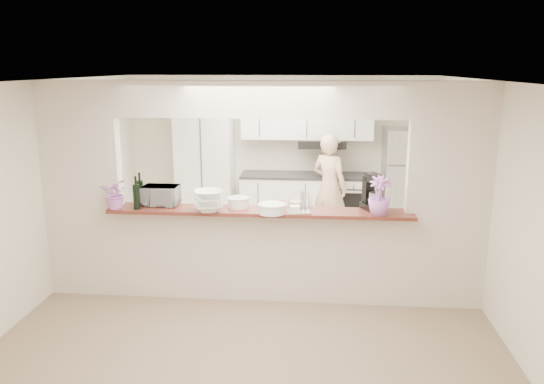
# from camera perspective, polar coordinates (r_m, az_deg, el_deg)

# --- Properties ---
(floor) EXTENTS (6.00, 6.00, 0.00)m
(floor) POSITION_cam_1_polar(r_m,az_deg,el_deg) (6.33, -1.24, -11.33)
(floor) COLOR gray
(floor) RESTS_ON ground
(tile_overlay) EXTENTS (5.00, 2.90, 0.01)m
(tile_overlay) POSITION_cam_1_polar(r_m,az_deg,el_deg) (7.76, 0.01, -6.51)
(tile_overlay) COLOR beige
(tile_overlay) RESTS_ON floor
(partition) EXTENTS (5.00, 0.15, 2.50)m
(partition) POSITION_cam_1_polar(r_m,az_deg,el_deg) (5.87, -1.31, 1.93)
(partition) COLOR beige
(partition) RESTS_ON floor
(bar_counter) EXTENTS (3.40, 0.38, 1.09)m
(bar_counter) POSITION_cam_1_polar(r_m,az_deg,el_deg) (6.11, -1.27, -6.44)
(bar_counter) COLOR beige
(bar_counter) RESTS_ON floor
(kitchen_cabinets) EXTENTS (3.15, 0.62, 2.25)m
(kitchen_cabinets) POSITION_cam_1_polar(r_m,az_deg,el_deg) (8.64, -0.53, 2.25)
(kitchen_cabinets) COLOR white
(kitchen_cabinets) RESTS_ON floor
(refrigerator) EXTENTS (0.75, 0.70, 1.70)m
(refrigerator) POSITION_cam_1_polar(r_m,az_deg,el_deg) (8.67, 14.30, 1.03)
(refrigerator) COLOR #ACACB1
(refrigerator) RESTS_ON floor
(flower_left) EXTENTS (0.35, 0.31, 0.35)m
(flower_left) POSITION_cam_1_polar(r_m,az_deg,el_deg) (6.16, -16.43, -0.13)
(flower_left) COLOR #ED7DD8
(flower_left) RESTS_ON bar_counter
(wine_bottle_a) EXTENTS (0.07, 0.07, 0.37)m
(wine_bottle_a) POSITION_cam_1_polar(r_m,az_deg,el_deg) (6.29, -14.00, 0.03)
(wine_bottle_a) COLOR black
(wine_bottle_a) RESTS_ON bar_counter
(wine_bottle_b) EXTENTS (0.08, 0.08, 0.38)m
(wine_bottle_b) POSITION_cam_1_polar(r_m,az_deg,el_deg) (6.08, -14.37, -0.45)
(wine_bottle_b) COLOR black
(wine_bottle_b) RESTS_ON bar_counter
(toaster_oven) EXTENTS (0.41, 0.28, 0.22)m
(toaster_oven) POSITION_cam_1_polar(r_m,az_deg,el_deg) (6.21, -11.86, -0.36)
(toaster_oven) COLOR #ADADB2
(toaster_oven) RESTS_ON bar_counter
(serving_bowls) EXTENTS (0.38, 0.38, 0.23)m
(serving_bowls) POSITION_cam_1_polar(r_m,az_deg,el_deg) (5.85, -6.85, -0.98)
(serving_bowls) COLOR white
(serving_bowls) RESTS_ON bar_counter
(plate_stack_a) EXTENTS (0.25, 0.25, 0.11)m
(plate_stack_a) POSITION_cam_1_polar(r_m,az_deg,el_deg) (6.00, -3.64, -1.11)
(plate_stack_a) COLOR white
(plate_stack_a) RESTS_ON bar_counter
(plate_stack_b) EXTENTS (0.30, 0.30, 0.11)m
(plate_stack_b) POSITION_cam_1_polar(r_m,az_deg,el_deg) (5.75, -0.04, -1.79)
(plate_stack_b) COLOR white
(plate_stack_b) RESTS_ON bar_counter
(red_bowl) EXTENTS (0.14, 0.14, 0.07)m
(red_bowl) POSITION_cam_1_polar(r_m,az_deg,el_deg) (6.01, 0.68, -1.30)
(red_bowl) COLOR maroon
(red_bowl) RESTS_ON bar_counter
(tan_bowl) EXTENTS (0.15, 0.15, 0.07)m
(tan_bowl) POSITION_cam_1_polar(r_m,az_deg,el_deg) (6.00, 2.59, -1.33)
(tan_bowl) COLOR tan
(tan_bowl) RESTS_ON bar_counter
(utensil_caddy) EXTENTS (0.28, 0.19, 0.24)m
(utensil_caddy) POSITION_cam_1_polar(r_m,az_deg,el_deg) (5.76, 2.99, -1.29)
(utensil_caddy) COLOR silver
(utensil_caddy) RESTS_ON bar_counter
(stand_mixer) EXTENTS (0.27, 0.32, 0.41)m
(stand_mixer) POSITION_cam_1_polar(r_m,az_deg,el_deg) (5.97, 10.72, -0.15)
(stand_mixer) COLOR black
(stand_mixer) RESTS_ON bar_counter
(flower_right) EXTENTS (0.26, 0.26, 0.42)m
(flower_right) POSITION_cam_1_polar(r_m,az_deg,el_deg) (5.76, 11.48, -0.39)
(flower_right) COLOR #BC6CC9
(flower_right) RESTS_ON bar_counter
(person) EXTENTS (0.71, 0.67, 1.64)m
(person) POSITION_cam_1_polar(r_m,az_deg,el_deg) (8.22, 6.19, 0.49)
(person) COLOR #D2AA88
(person) RESTS_ON floor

